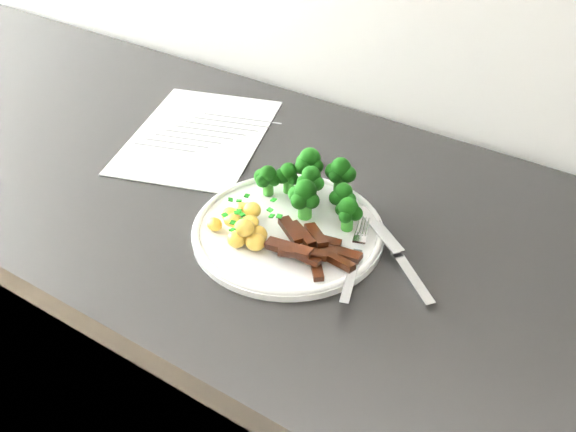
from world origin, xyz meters
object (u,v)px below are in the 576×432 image
object	(u,v)px
recipe_paper	(198,136)
fork	(354,262)
potatoes	(243,226)
knife	(402,264)
beef_strips	(311,247)
broccoli	(313,183)
plate	(288,230)
counter	(318,427)

from	to	relation	value
recipe_paper	fork	distance (m)	0.39
potatoes	knife	bearing A→B (deg)	17.33
beef_strips	fork	size ratio (longest dim) A/B	0.76
beef_strips	knife	xyz separation A→B (m)	(0.10, 0.04, -0.01)
fork	recipe_paper	bearing A→B (deg)	157.76
broccoli	potatoes	size ratio (longest dim) A/B	1.86
plate	fork	world-z (taller)	fork
broccoli	recipe_paper	bearing A→B (deg)	165.53
counter	potatoes	xyz separation A→B (m)	(-0.08, -0.08, 0.47)
broccoli	beef_strips	world-z (taller)	broccoli
counter	potatoes	bearing A→B (deg)	-132.94
knife	recipe_paper	bearing A→B (deg)	164.91
broccoli	beef_strips	xyz separation A→B (m)	(0.05, -0.09, -0.02)
beef_strips	fork	xyz separation A→B (m)	(0.06, 0.01, -0.00)
recipe_paper	plate	bearing A→B (deg)	-26.88
counter	potatoes	distance (m)	0.48
recipe_paper	potatoes	bearing A→B (deg)	-38.39
counter	recipe_paper	world-z (taller)	recipe_paper
recipe_paper	fork	size ratio (longest dim) A/B	2.14
fork	potatoes	bearing A→B (deg)	-171.44
broccoli	knife	world-z (taller)	broccoli
broccoli	knife	xyz separation A→B (m)	(0.16, -0.04, -0.04)
counter	broccoli	world-z (taller)	broccoli
broccoli	plate	bearing A→B (deg)	-88.13
broccoli	knife	distance (m)	0.17
counter	recipe_paper	bearing A→B (deg)	163.17
potatoes	plate	bearing A→B (deg)	45.20
recipe_paper	beef_strips	bearing A→B (deg)	-26.89
potatoes	counter	bearing A→B (deg)	47.06
recipe_paper	broccoli	distance (m)	0.27
broccoli	fork	distance (m)	0.14
beef_strips	fork	bearing A→B (deg)	6.56
recipe_paper	knife	distance (m)	0.43
plate	potatoes	size ratio (longest dim) A/B	2.77
knife	counter	bearing A→B (deg)	169.39
counter	broccoli	size ratio (longest dim) A/B	14.10
broccoli	knife	size ratio (longest dim) A/B	1.05
fork	knife	distance (m)	0.06
plate	potatoes	world-z (taller)	potatoes
potatoes	knife	size ratio (longest dim) A/B	0.56
potatoes	knife	world-z (taller)	potatoes
fork	counter	bearing A→B (deg)	139.75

